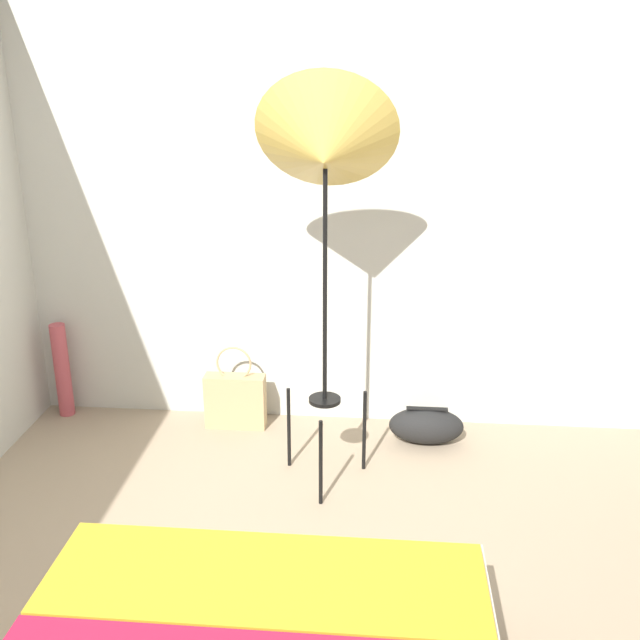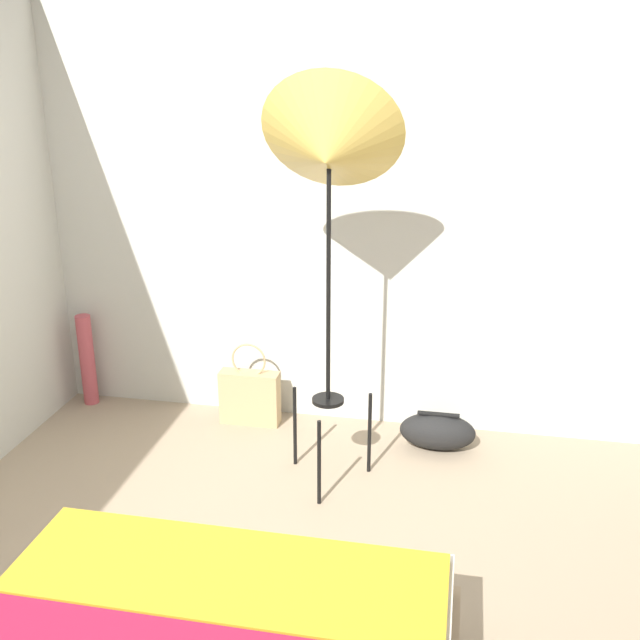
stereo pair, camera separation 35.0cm
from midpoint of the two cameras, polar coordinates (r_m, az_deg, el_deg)
name	(u,v)px [view 1 (the left image)]	position (r m, az deg, el deg)	size (l,w,h in m)	color
wall_back	(274,208)	(4.32, -5.89, 8.50)	(8.00, 0.05, 2.60)	beige
photo_umbrella	(325,151)	(3.48, -2.54, 12.73)	(0.68, 0.56, 2.07)	black
tote_bag	(235,400)	(4.54, -8.68, -6.08)	(0.36, 0.11, 0.52)	tan
duffel_bag	(426,426)	(4.36, 5.82, -8.08)	(0.43, 0.21, 0.22)	black
paper_roll	(62,370)	(4.91, -21.01, -3.63)	(0.09, 0.09, 0.59)	#BC4C56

